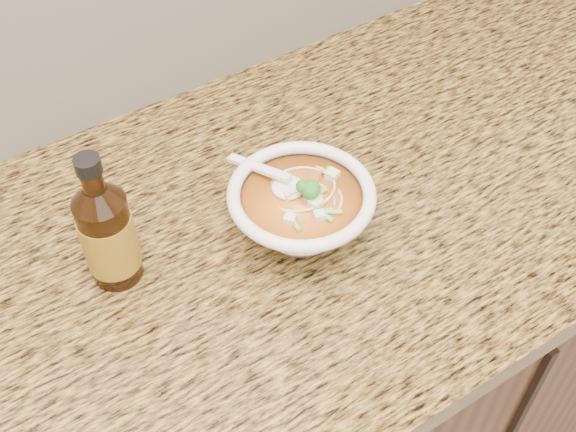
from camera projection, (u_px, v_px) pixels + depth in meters
counter_slab at (80, 320)px, 0.89m from camera, size 4.00×0.68×0.04m
soup_bowl at (301, 212)px, 0.92m from camera, size 0.19×0.21×0.10m
hot_sauce_bottle at (108, 234)px, 0.86m from camera, size 0.07×0.07×0.20m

